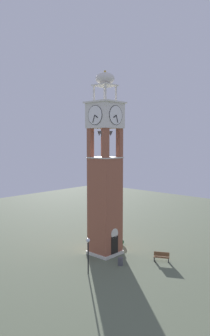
# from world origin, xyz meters

# --- Properties ---
(ground) EXTENTS (80.00, 80.00, 0.00)m
(ground) POSITION_xyz_m (0.00, 0.00, 0.00)
(ground) COLOR #5B664C
(clock_tower) EXTENTS (3.38, 3.38, 19.88)m
(clock_tower) POSITION_xyz_m (0.00, -0.00, 8.34)
(clock_tower) COLOR #93543D
(clock_tower) RESTS_ON ground
(park_bench) EXTENTS (1.14, 1.62, 0.95)m
(park_bench) POSITION_xyz_m (2.31, -5.83, 0.48)
(park_bench) COLOR brown
(park_bench) RESTS_ON ground
(lamp_post) EXTENTS (0.36, 0.36, 3.40)m
(lamp_post) POSITION_xyz_m (-5.04, -2.49, 2.40)
(lamp_post) COLOR black
(lamp_post) RESTS_ON ground
(trash_bin) EXTENTS (0.52, 0.52, 0.80)m
(trash_bin) POSITION_xyz_m (-1.38, -3.38, 0.40)
(trash_bin) COLOR #4C4C51
(trash_bin) RESTS_ON ground
(shrub_near_entry) EXTENTS (1.07, 1.07, 0.68)m
(shrub_near_entry) POSITION_xyz_m (3.42, 0.76, 0.34)
(shrub_near_entry) COLOR #336638
(shrub_near_entry) RESTS_ON ground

